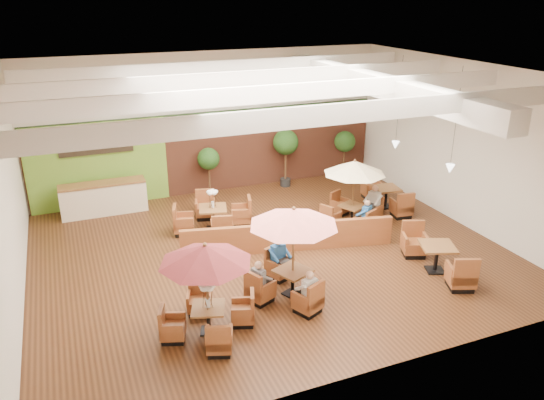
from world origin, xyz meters
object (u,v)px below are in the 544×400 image
booth_divider (288,237)px  diner_2 (260,277)px  diner_4 (374,199)px  table_1 (291,233)px  topiary_2 (345,143)px  diner_3 (365,212)px  diner_1 (279,254)px  table_3 (213,217)px  table_5 (386,198)px  table_0 (206,272)px  service_counter (104,198)px  topiary_0 (209,161)px  diner_0 (308,287)px  table_4 (436,259)px  topiary_1 (286,145)px  table_2 (354,180)px

booth_divider → diner_2: size_ratio=9.14×
diner_4 → diner_2: bearing=99.0°
table_1 → topiary_2: 9.88m
diner_3 → table_1: bearing=-179.5°
diner_1 → diner_3: 4.21m
table_3 → diner_3: bearing=-10.1°
table_3 → table_5: bearing=10.4°
booth_divider → diner_2: 3.05m
diner_2 → topiary_2: bearing=116.9°
table_0 → diner_3: bearing=47.7°
service_counter → table_3: size_ratio=1.06×
diner_1 → diner_2: size_ratio=1.10×
topiary_0 → topiary_2: topiary_2 is taller
service_counter → diner_0: bearing=-64.7°
diner_3 → service_counter: bearing=113.9°
table_1 → table_3: size_ratio=0.94×
diner_2 → diner_3: diner_2 is taller
table_4 → diner_4: bearing=106.7°
diner_2 → diner_4: diner_4 is taller
topiary_2 → diner_2: topiary_2 is taller
booth_divider → topiary_1: topiary_1 is taller
diner_1 → diner_4: (4.68, 2.57, 0.00)m
table_5 → topiary_0: size_ratio=1.38×
topiary_2 → diner_3: 5.66m
table_0 → table_2: table_0 is taller
topiary_1 → diner_3: bearing=-83.0°
topiary_0 → diner_2: size_ratio=2.72×
service_counter → table_0: table_0 is taller
diner_2 → diner_1: bearing=113.1°
table_4 → diner_2: size_ratio=4.09×
table_1 → table_3: (-0.72, 4.81, -1.39)m
booth_divider → diner_2: diner_2 is taller
diner_2 → diner_4: size_ratio=0.90×
table_0 → table_2: 7.66m
diner_4 → topiary_0: bearing=24.3°
table_1 → table_4: (4.41, -0.40, -1.43)m
table_4 → diner_1: size_ratio=3.71×
booth_divider → table_2: size_ratio=2.75×
topiary_0 → diner_2: (-0.89, -7.84, -0.74)m
table_1 → table_5: size_ratio=0.97×
topiary_2 → table_0: bearing=-134.5°
table_1 → diner_3: size_ratio=3.69×
table_3 → diner_4: 5.63m
diner_1 → diner_2: (-0.93, -0.93, -0.03)m
booth_divider → table_3: bearing=138.2°
topiary_2 → diner_3: bearing=-112.0°
table_2 → diner_3: size_ratio=3.37×
table_0 → table_5: size_ratio=0.89×
table_0 → topiary_2: size_ratio=1.17×
table_1 → table_2: table_1 is taller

